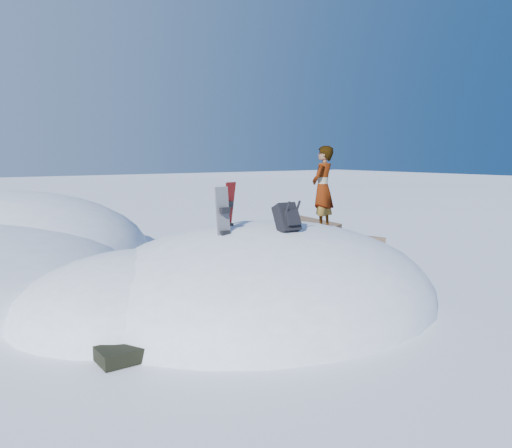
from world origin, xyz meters
TOP-DOWN VIEW (x-y plane):
  - ground at (0.00, 0.00)m, footprint 120.00×120.00m
  - snow_mound at (-0.17, 0.24)m, footprint 8.00×6.00m
  - rock_outcrop at (3.72, 3.01)m, footprint 4.68×4.41m
  - snowboard_red at (-0.67, 0.20)m, footprint 0.31×0.29m
  - snowboard_dark at (-1.04, -0.29)m, footprint 0.25×0.18m
  - backpack at (-0.02, -0.75)m, footprint 0.39×0.51m
  - gear_pile at (-3.13, -1.19)m, footprint 0.92×0.69m
  - person at (1.95, 0.52)m, footprint 0.78×0.68m

SIDE VIEW (x-z plane):
  - ground at x=0.00m, z-range 0.00..0.00m
  - snow_mound at x=-0.17m, z-range -1.50..1.50m
  - rock_outcrop at x=3.72m, z-range -0.82..0.85m
  - gear_pile at x=-3.13m, z-range 0.00..0.25m
  - snowboard_dark at x=-1.04m, z-range 0.91..2.24m
  - snowboard_red at x=-0.67m, z-range 0.95..2.29m
  - backpack at x=-0.02m, z-range 1.36..1.97m
  - person at x=1.95m, z-range 1.14..2.95m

